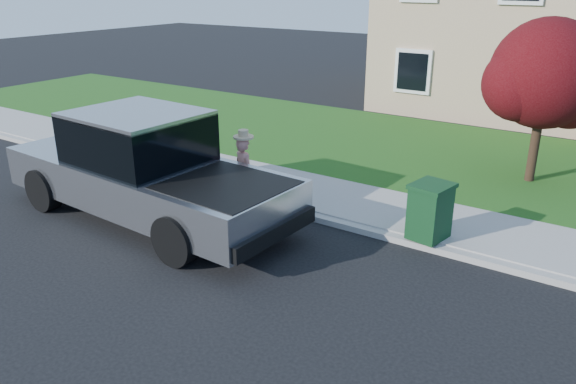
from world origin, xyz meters
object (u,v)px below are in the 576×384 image
Objects in this scene: pickup_truck at (146,170)px; woman at (245,173)px; trash_bin at (430,211)px; ornamental_tree at (547,79)px.

woman is at bearing 49.46° from pickup_truck.
trash_bin is at bearing -149.78° from woman.
woman is 1.66× the size of trash_bin.
woman is at bearing -162.38° from trash_bin.
ornamental_tree is (4.71, 5.00, 1.68)m from woman.
trash_bin is at bearing 23.68° from pickup_truck.
pickup_truck is 1.81× the size of ornamental_tree.
trash_bin is at bearing -101.09° from ornamental_tree.
ornamental_tree is at bearing 88.80° from trash_bin.
woman is 7.07m from ornamental_tree.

